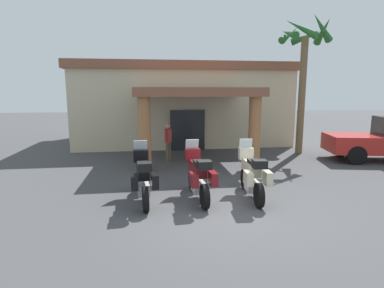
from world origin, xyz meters
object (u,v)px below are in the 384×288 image
at_px(motel_building, 181,103).
at_px(pedestrian, 168,139).
at_px(motorcycle_maroon, 198,175).
at_px(motorcycle_cream, 252,174).
at_px(motorcycle_black, 143,177).
at_px(palm_tree_near_portico, 304,54).

xyz_separation_m(motel_building, pedestrian, (-1.11, -5.61, -1.36)).
height_order(motorcycle_maroon, motorcycle_cream, same).
xyz_separation_m(motorcycle_black, motorcycle_maroon, (1.55, 0.01, 0.00)).
distance_m(motorcycle_black, palm_tree_near_portico, 10.42).
xyz_separation_m(motorcycle_cream, palm_tree_near_portico, (4.42, 6.01, 4.10)).
xyz_separation_m(motel_building, palm_tree_near_portico, (5.43, -4.77, 2.47)).
distance_m(motorcycle_maroon, palm_tree_near_portico, 9.35).
xyz_separation_m(pedestrian, palm_tree_near_portico, (6.54, 0.84, 3.84)).
bearing_deg(motorcycle_cream, motorcycle_black, 91.92).
bearing_deg(motorcycle_maroon, motorcycle_cream, -97.81).
bearing_deg(pedestrian, motorcycle_cream, 146.70).
bearing_deg(motel_building, palm_tree_near_portico, -41.86).
distance_m(motorcycle_black, pedestrian, 5.19).
bearing_deg(pedestrian, motorcycle_maroon, 130.84).
distance_m(motorcycle_cream, palm_tree_near_portico, 8.52).
distance_m(motel_building, pedestrian, 5.88).
xyz_separation_m(motel_building, motorcycle_black, (-2.08, -10.70, -1.63)).
bearing_deg(palm_tree_near_portico, motel_building, 138.71).
distance_m(motel_building, palm_tree_near_portico, 7.64).
xyz_separation_m(motel_building, motorcycle_cream, (1.02, -10.78, -1.63)).
bearing_deg(motorcycle_cream, palm_tree_near_portico, -32.85).
distance_m(motorcycle_black, motorcycle_maroon, 1.55).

